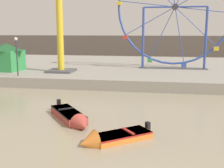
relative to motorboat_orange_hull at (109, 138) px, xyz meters
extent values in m
cube|color=gray|center=(2.22, 24.67, 0.31)|extent=(110.00, 25.34, 1.01)
cube|color=#564C47|center=(2.22, 50.96, 2.01)|extent=(140.00, 3.00, 4.40)
cube|color=orange|center=(0.60, 0.47, -0.02)|extent=(3.11, 2.82, 0.35)
cube|color=#B2231E|center=(0.60, 0.47, 0.12)|extent=(3.10, 2.82, 0.08)
cone|color=orange|center=(-0.88, -0.69, -0.02)|extent=(1.38, 1.44, 1.18)
cube|color=black|center=(1.84, 1.46, 0.27)|extent=(0.31, 0.31, 0.44)
cube|color=#B2231E|center=(0.89, 0.70, 0.19)|extent=(0.78, 0.93, 0.06)
cube|color=#B24238|center=(-3.23, 3.45, 0.05)|extent=(3.18, 3.66, 0.48)
cube|color=black|center=(-3.23, 3.45, 0.25)|extent=(3.17, 3.64, 0.08)
cone|color=#B24238|center=(-1.80, 1.58, 0.05)|extent=(1.49, 1.48, 1.10)
cube|color=black|center=(-4.42, 5.01, 0.40)|extent=(0.31, 0.30, 0.44)
cube|color=black|center=(-3.51, 3.82, 0.32)|extent=(0.88, 0.72, 0.06)
torus|color=#334CA8|center=(3.82, 21.48, 7.95)|extent=(13.32, 0.24, 13.32)
cylinder|color=#38383D|center=(3.82, 21.48, 7.95)|extent=(0.70, 0.50, 0.70)
cylinder|color=#334CA8|center=(0.97, 21.48, 6.36)|extent=(5.75, 0.08, 3.26)
cube|color=red|center=(-1.89, 21.48, 4.49)|extent=(0.56, 0.48, 0.44)
cylinder|color=#334CA8|center=(2.45, 21.48, 4.99)|extent=(2.82, 0.08, 5.97)
cube|color=#33934C|center=(1.07, 21.48, 1.74)|extent=(0.56, 0.48, 0.44)
cylinder|color=#334CA8|center=(4.45, 21.48, 4.75)|extent=(1.35, 0.08, 6.43)
cube|color=#3356B7|center=(5.09, 21.48, 1.26)|extent=(0.56, 0.48, 0.44)
cylinder|color=#334CA8|center=(6.22, 21.48, 5.73)|extent=(4.85, 0.08, 4.50)
cube|color=yellow|center=(8.62, 21.48, 3.23)|extent=(0.56, 0.48, 0.44)
cylinder|color=#334CA8|center=(7.07, 21.48, 7.56)|extent=(6.50, 0.08, 0.86)
cylinder|color=#334CA8|center=(0.57, 21.48, 8.34)|extent=(6.50, 0.08, 0.86)
cube|color=yellow|center=(-2.67, 21.48, 8.45)|extent=(0.56, 0.48, 0.44)
cylinder|color=#334CA8|center=(0.22, 21.48, 4.38)|extent=(0.28, 0.28, 7.14)
cylinder|color=#334CA8|center=(7.42, 21.48, 4.38)|extent=(0.28, 0.28, 7.14)
cylinder|color=#334CA8|center=(3.82, 21.48, 7.95)|extent=(7.19, 0.18, 0.18)
cube|color=#4C4C51|center=(3.82, 21.48, 0.85)|extent=(7.99, 1.20, 0.08)
cube|color=#4C4C51|center=(-8.36, 16.59, 0.93)|extent=(2.80, 2.80, 0.24)
cube|color=#33934C|center=(-14.68, 16.47, 1.96)|extent=(3.27, 3.16, 2.29)
pyramid|color=#1C512A|center=(-14.68, 16.47, 3.48)|extent=(3.60, 3.47, 0.80)
cylinder|color=#2D2D33|center=(-11.65, 13.12, 2.57)|extent=(0.12, 0.12, 3.51)
sphere|color=#F2EACC|center=(-11.65, 13.12, 4.46)|extent=(0.32, 0.32, 0.32)
camera|label=1|loc=(2.45, -13.25, 5.25)|focal=46.04mm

